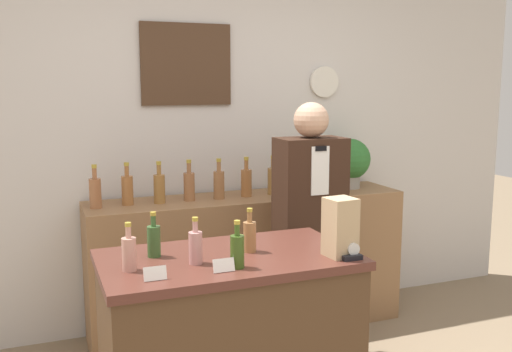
{
  "coord_description": "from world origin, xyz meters",
  "views": [
    {
      "loc": [
        -1.11,
        -1.84,
        1.69
      ],
      "look_at": [
        0.03,
        1.11,
        1.18
      ],
      "focal_mm": 40.0,
      "sensor_mm": 36.0,
      "label": 1
    }
  ],
  "objects_px": {
    "shopkeeper": "(309,235)",
    "tape_dispenser": "(352,254)",
    "paper_bag": "(340,227)",
    "potted_plant": "(350,161)"
  },
  "relations": [
    {
      "from": "shopkeeper",
      "to": "tape_dispenser",
      "type": "height_order",
      "value": "shopkeeper"
    },
    {
      "from": "tape_dispenser",
      "to": "paper_bag",
      "type": "bearing_deg",
      "value": 111.3
    },
    {
      "from": "potted_plant",
      "to": "paper_bag",
      "type": "relative_size",
      "value": 1.37
    },
    {
      "from": "potted_plant",
      "to": "tape_dispenser",
      "type": "height_order",
      "value": "potted_plant"
    },
    {
      "from": "paper_bag",
      "to": "shopkeeper",
      "type": "bearing_deg",
      "value": 72.05
    },
    {
      "from": "potted_plant",
      "to": "tape_dispenser",
      "type": "bearing_deg",
      "value": -120.09
    },
    {
      "from": "potted_plant",
      "to": "tape_dispenser",
      "type": "relative_size",
      "value": 4.01
    },
    {
      "from": "potted_plant",
      "to": "paper_bag",
      "type": "xyz_separation_m",
      "value": [
        -0.88,
        -1.41,
        -0.08
      ]
    },
    {
      "from": "potted_plant",
      "to": "paper_bag",
      "type": "bearing_deg",
      "value": -121.88
    },
    {
      "from": "paper_bag",
      "to": "tape_dispenser",
      "type": "height_order",
      "value": "paper_bag"
    }
  ]
}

